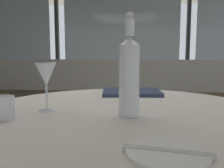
% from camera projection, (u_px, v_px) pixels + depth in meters
% --- Properties ---
extents(ground_plane, '(14.38, 14.38, 0.00)m').
position_uv_depth(ground_plane, '(100.00, 153.00, 2.41)').
color(ground_plane, '#756047').
extents(window_wall_far, '(11.01, 0.14, 2.78)m').
position_uv_depth(window_wall_far, '(121.00, 50.00, 6.38)').
color(window_wall_far, silver).
rests_on(window_wall_far, ground_plane).
extents(side_plate, '(0.19, 0.19, 0.01)m').
position_uv_depth(side_plate, '(167.00, 153.00, 0.54)').
color(side_plate, white).
rests_on(side_plate, foreground_table).
extents(butter_knife, '(0.21, 0.06, 0.00)m').
position_uv_depth(butter_knife, '(167.00, 150.00, 0.54)').
color(butter_knife, silver).
rests_on(butter_knife, foreground_table).
extents(water_bottle, '(0.08, 0.08, 0.37)m').
position_uv_depth(water_bottle, '(129.00, 74.00, 0.87)').
color(water_bottle, white).
rests_on(water_bottle, foreground_table).
extents(wine_glass, '(0.08, 0.08, 0.19)m').
position_uv_depth(wine_glass, '(46.00, 75.00, 0.95)').
color(wine_glass, white).
rests_on(wine_glass, foreground_table).
extents(water_tumbler, '(0.07, 0.07, 0.08)m').
position_uv_depth(water_tumbler, '(5.00, 107.00, 0.84)').
color(water_tumbler, white).
rests_on(water_tumbler, foreground_table).
extents(menu_book, '(0.35, 0.28, 0.02)m').
position_uv_depth(menu_book, '(131.00, 92.00, 1.38)').
color(menu_book, '#2D3856').
rests_on(menu_book, foreground_table).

